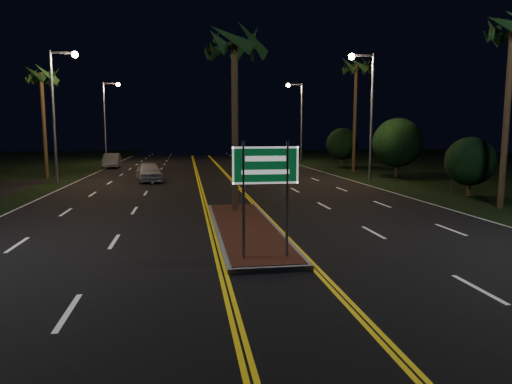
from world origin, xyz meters
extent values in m
plane|color=black|center=(0.00, 0.00, 0.00)|extent=(120.00, 120.00, 0.00)
cube|color=gray|center=(0.00, 7.00, 0.07)|extent=(2.25, 10.25, 0.15)
cube|color=#592819|center=(0.00, 7.00, 0.16)|extent=(2.00, 10.00, 0.02)
cylinder|color=gray|center=(-0.60, 2.80, 1.75)|extent=(0.08, 0.08, 3.20)
cylinder|color=gray|center=(0.60, 2.80, 1.75)|extent=(0.08, 0.08, 3.20)
cube|color=#07471E|center=(0.00, 2.80, 2.70)|extent=(1.80, 0.04, 1.00)
cube|color=white|center=(0.00, 2.77, 2.70)|extent=(1.80, 0.01, 1.00)
cylinder|color=gray|center=(-11.00, 24.00, 4.50)|extent=(0.18, 0.18, 9.00)
cube|color=gray|center=(-10.20, 24.00, 8.85)|extent=(1.60, 0.12, 0.12)
sphere|color=#FFBA72|center=(-9.40, 24.00, 8.75)|extent=(0.44, 0.44, 0.44)
cylinder|color=gray|center=(-11.00, 44.00, 4.50)|extent=(0.18, 0.18, 9.00)
cube|color=gray|center=(-10.20, 44.00, 8.85)|extent=(1.60, 0.12, 0.12)
sphere|color=#FFBA72|center=(-9.40, 44.00, 8.75)|extent=(0.44, 0.44, 0.44)
cylinder|color=gray|center=(11.00, 22.00, 4.50)|extent=(0.18, 0.18, 9.00)
cube|color=gray|center=(10.20, 22.00, 8.85)|extent=(1.60, 0.12, 0.12)
sphere|color=#FFBA72|center=(9.40, 22.00, 8.75)|extent=(0.44, 0.44, 0.44)
cylinder|color=gray|center=(11.00, 42.00, 4.50)|extent=(0.18, 0.18, 9.00)
cube|color=gray|center=(10.20, 42.00, 8.85)|extent=(1.60, 0.12, 0.12)
sphere|color=#FFBA72|center=(9.40, 42.00, 8.75)|extent=(0.44, 0.44, 0.44)
cylinder|color=#382819|center=(0.00, 10.50, 3.75)|extent=(0.28, 0.28, 7.50)
cylinder|color=#382819|center=(-12.80, 28.00, 4.00)|extent=(0.28, 0.28, 8.00)
cylinder|color=#382819|center=(12.50, 10.00, 4.25)|extent=(0.28, 0.28, 8.50)
cylinder|color=#382819|center=(12.80, 30.00, 4.75)|extent=(0.28, 0.28, 9.50)
cylinder|color=#382819|center=(13.50, 14.00, 0.45)|extent=(0.24, 0.24, 0.90)
sphere|color=black|center=(13.50, 14.00, 1.95)|extent=(2.70, 2.70, 2.70)
cylinder|color=#382819|center=(14.00, 24.00, 0.63)|extent=(0.24, 0.24, 1.26)
sphere|color=black|center=(14.00, 24.00, 2.73)|extent=(3.78, 3.78, 3.78)
cylinder|color=#382819|center=(13.80, 36.00, 0.54)|extent=(0.24, 0.24, 1.08)
sphere|color=black|center=(13.80, 36.00, 2.34)|extent=(3.24, 3.24, 3.24)
imported|color=silver|center=(-4.81, 24.49, 0.83)|extent=(2.96, 5.27, 1.66)
imported|color=#AAAEB4|center=(-9.50, 38.21, 0.82)|extent=(2.43, 5.07, 1.65)
cylinder|color=gray|center=(13.00, 14.84, 1.12)|extent=(0.07, 0.07, 2.24)
cube|color=yellow|center=(13.00, 14.82, 2.04)|extent=(1.05, 0.30, 1.08)
camera|label=1|loc=(-2.09, -9.21, 3.60)|focal=32.00mm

